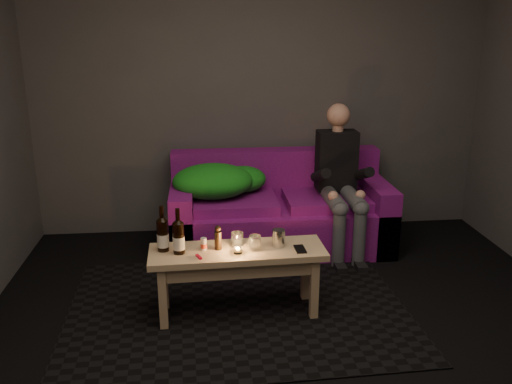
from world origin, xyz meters
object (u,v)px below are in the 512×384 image
at_px(coffee_table, 238,261).
at_px(steel_cup, 279,238).
at_px(beer_bottle_b, 179,237).
at_px(beer_bottle_a, 163,234).
at_px(sofa, 279,213).
at_px(person, 340,178).

bearing_deg(coffee_table, steel_cup, 4.55).
distance_m(coffee_table, beer_bottle_b, 0.42).
bearing_deg(beer_bottle_a, coffee_table, -3.55).
height_order(sofa, beer_bottle_a, sofa).
relative_size(person, steel_cup, 10.64).
height_order(beer_bottle_a, steel_cup, beer_bottle_a).
xyz_separation_m(sofa, coffee_table, (-0.44, -1.14, 0.10)).
xyz_separation_m(person, beer_bottle_a, (-1.39, -0.96, -0.06)).
distance_m(sofa, beer_bottle_b, 1.45).
height_order(person, beer_bottle_b, person).
bearing_deg(steel_cup, sofa, 81.52).
distance_m(beer_bottle_a, steel_cup, 0.74).
xyz_separation_m(sofa, beer_bottle_b, (-0.81, -1.17, 0.29)).
relative_size(person, beer_bottle_a, 4.07).
height_order(coffee_table, beer_bottle_b, beer_bottle_b).
height_order(sofa, coffee_table, sofa).
bearing_deg(sofa, beer_bottle_a, -129.22).
distance_m(person, coffee_table, 1.38).
xyz_separation_m(coffee_table, beer_bottle_b, (-0.37, -0.02, 0.19)).
bearing_deg(sofa, coffee_table, -110.92).
relative_size(sofa, person, 1.50).
xyz_separation_m(beer_bottle_a, beer_bottle_b, (0.10, -0.05, -0.00)).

